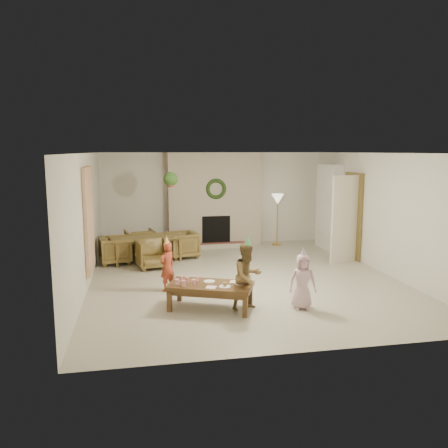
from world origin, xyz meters
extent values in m
plane|color=#B7B29E|center=(0.00, 0.00, 0.00)|extent=(7.00, 7.00, 0.00)
plane|color=white|center=(0.00, 0.00, 2.50)|extent=(7.00, 7.00, 0.00)
plane|color=silver|center=(0.00, 3.50, 1.25)|extent=(7.00, 0.00, 7.00)
plane|color=silver|center=(0.00, -3.50, 1.25)|extent=(7.00, 0.00, 7.00)
plane|color=silver|center=(-3.00, 0.00, 1.25)|extent=(0.00, 7.00, 7.00)
plane|color=silver|center=(3.00, 0.00, 1.25)|extent=(0.00, 7.00, 7.00)
cube|color=#4E1714|center=(0.00, 3.30, 1.25)|extent=(2.50, 0.40, 2.50)
cube|color=maroon|center=(0.00, 2.95, 0.06)|extent=(1.60, 0.30, 0.12)
cube|color=black|center=(0.00, 3.12, 0.45)|extent=(0.75, 0.12, 0.75)
torus|color=#1D3A15|center=(0.00, 3.07, 1.55)|extent=(0.54, 0.10, 0.54)
cylinder|color=gold|center=(1.67, 3.00, 0.01)|extent=(0.26, 0.26, 0.03)
cylinder|color=gold|center=(1.67, 3.00, 0.65)|extent=(0.03, 0.03, 1.25)
cone|color=beige|center=(1.67, 3.00, 1.25)|extent=(0.33, 0.33, 0.28)
cube|color=white|center=(2.84, 2.30, 1.10)|extent=(0.30, 1.00, 2.20)
cube|color=white|center=(2.82, 2.30, 0.45)|extent=(0.30, 0.92, 0.03)
cube|color=white|center=(2.82, 2.30, 0.85)|extent=(0.30, 0.92, 0.03)
cube|color=white|center=(2.82, 2.30, 1.25)|extent=(0.30, 0.92, 0.03)
cube|color=white|center=(2.82, 2.30, 1.65)|extent=(0.30, 0.92, 0.03)
cube|color=#A33C1E|center=(2.80, 2.15, 0.59)|extent=(0.20, 0.40, 0.24)
cube|color=#244D85|center=(2.80, 2.35, 0.99)|extent=(0.20, 0.44, 0.24)
cube|color=gold|center=(2.80, 2.20, 1.38)|extent=(0.20, 0.36, 0.22)
cube|color=brown|center=(2.96, 1.20, 1.02)|extent=(0.05, 0.86, 2.04)
cube|color=beige|center=(2.58, 0.82, 1.00)|extent=(0.77, 0.32, 2.00)
cube|color=beige|center=(-2.96, 0.20, 1.25)|extent=(0.06, 1.20, 2.00)
imported|color=brown|center=(-1.87, 1.83, 0.28)|extent=(1.75, 1.19, 0.57)
imported|color=brown|center=(-1.74, 1.13, 0.31)|extent=(0.79, 0.80, 0.62)
imported|color=brown|center=(-2.01, 2.52, 0.31)|extent=(0.79, 0.80, 0.62)
imported|color=brown|center=(-2.57, 1.69, 0.31)|extent=(0.80, 0.79, 0.62)
imported|color=brown|center=(-1.01, 2.00, 0.31)|extent=(0.80, 0.79, 0.62)
cylinder|color=tan|center=(-1.30, 1.50, 2.15)|extent=(0.01, 0.01, 0.70)
cylinder|color=brown|center=(-1.30, 1.50, 1.80)|extent=(0.16, 0.16, 0.12)
sphere|color=#244818|center=(-1.30, 1.50, 1.92)|extent=(0.32, 0.32, 0.32)
cube|color=#54381C|center=(-0.92, -1.66, 0.38)|extent=(1.50, 1.14, 0.06)
cube|color=#54381C|center=(-0.92, -1.66, 0.31)|extent=(1.37, 1.00, 0.08)
cube|color=#54381C|center=(-1.59, -1.68, 0.18)|extent=(0.09, 0.09, 0.35)
cube|color=#54381C|center=(-0.46, -2.15, 0.18)|extent=(0.09, 0.09, 0.35)
cube|color=#54381C|center=(-1.38, -1.17, 0.18)|extent=(0.09, 0.09, 0.35)
cube|color=#54381C|center=(-0.25, -1.64, 0.18)|extent=(0.09, 0.09, 0.35)
cylinder|color=white|center=(-1.45, -1.61, 0.46)|extent=(0.09, 0.09, 0.09)
cylinder|color=white|center=(-1.38, -1.41, 0.46)|extent=(0.09, 0.09, 0.09)
cylinder|color=white|center=(-1.36, -1.70, 0.46)|extent=(0.09, 0.09, 0.09)
cylinder|color=white|center=(-1.28, -1.51, 0.46)|extent=(0.09, 0.09, 0.09)
cylinder|color=white|center=(-1.19, -1.68, 0.46)|extent=(0.09, 0.09, 0.09)
cylinder|color=white|center=(-1.11, -1.49, 0.46)|extent=(0.09, 0.09, 0.09)
cylinder|color=white|center=(-0.92, -1.53, 0.42)|extent=(0.24, 0.24, 0.01)
cylinder|color=white|center=(-0.72, -1.85, 0.42)|extent=(0.24, 0.24, 0.01)
cylinder|color=white|center=(-0.45, -1.74, 0.42)|extent=(0.24, 0.24, 0.01)
sphere|color=tan|center=(-0.72, -1.85, 0.46)|extent=(0.09, 0.09, 0.07)
cube|color=#FFBBD8|center=(-0.94, -1.85, 0.42)|extent=(0.20, 0.20, 0.01)
cube|color=#FFBBD8|center=(-0.51, -1.63, 0.42)|extent=(0.20, 0.20, 0.01)
imported|color=#A03922|center=(-1.54, -0.57, 0.45)|extent=(0.39, 0.37, 0.90)
cone|color=#FFE954|center=(-1.54, -0.57, 0.94)|extent=(0.15, 0.15, 0.17)
imported|color=#9C472A|center=(-0.34, -1.80, 0.55)|extent=(0.65, 0.59, 1.09)
cone|color=#54C47B|center=(-0.34, -1.80, 1.13)|extent=(0.14, 0.14, 0.18)
imported|color=beige|center=(0.55, -1.93, 0.45)|extent=(0.48, 0.34, 0.91)
cone|color=#ADAEB4|center=(0.55, -1.93, 0.94)|extent=(0.15, 0.15, 0.16)
camera|label=1|loc=(-2.04, -8.65, 2.55)|focal=36.34mm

